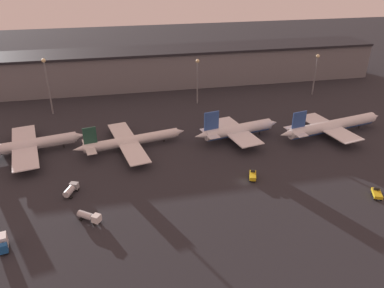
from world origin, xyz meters
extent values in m
plane|color=#26262B|center=(0.00, 0.00, 0.00)|extent=(600.00, 600.00, 0.00)
cube|color=slate|center=(0.00, 105.19, 9.32)|extent=(215.00, 22.54, 18.64)
cube|color=black|center=(0.00, 105.19, 19.24)|extent=(215.00, 24.54, 1.20)
cylinder|color=silver|center=(-71.29, 34.85, 3.65)|extent=(33.69, 10.40, 3.84)
cylinder|color=silver|center=(-71.29, 34.85, 2.97)|extent=(31.93, 9.50, 3.26)
cone|color=silver|center=(-53.70, 38.40, 3.65)|extent=(5.23, 4.48, 3.65)
cube|color=silver|center=(-72.94, 34.52, 3.17)|extent=(15.60, 38.04, 0.36)
cylinder|color=gray|center=(-74.01, 44.90, 1.86)|extent=(4.56, 2.90, 2.11)
cylinder|color=gray|center=(-69.90, 24.54, 1.86)|extent=(4.56, 2.90, 2.11)
cylinder|color=black|center=(-59.77, 37.18, 0.86)|extent=(0.50, 0.50, 1.73)
cylinder|color=black|center=(-73.24, 36.03, 0.86)|extent=(0.50, 0.50, 1.73)
cylinder|color=black|center=(-72.64, 33.02, 0.86)|extent=(0.50, 0.50, 1.73)
cylinder|color=white|center=(-34.03, 31.46, 3.23)|extent=(36.13, 10.48, 3.40)
cylinder|color=#ADB2B7|center=(-34.03, 31.46, 2.64)|extent=(34.26, 9.62, 2.89)
cone|color=white|center=(-15.30, 35.23, 3.23)|extent=(4.64, 3.97, 3.23)
cone|color=white|center=(-52.93, 27.65, 3.49)|extent=(5.57, 3.84, 2.89)
cube|color=#1E4738|center=(-48.93, 28.46, 8.04)|extent=(4.75, 1.33, 6.21)
cube|color=white|center=(-49.64, 28.31, 3.74)|extent=(5.93, 13.54, 0.24)
cube|color=white|center=(-35.81, 31.10, 2.81)|extent=(14.54, 37.23, 0.36)
cylinder|color=gray|center=(-36.76, 41.32, 1.62)|extent=(4.04, 2.57, 1.87)
cylinder|color=gray|center=(-32.73, 21.30, 1.62)|extent=(4.04, 2.57, 1.87)
cylinder|color=black|center=(-21.62, 33.96, 0.77)|extent=(0.50, 0.50, 1.53)
cylinder|color=black|center=(-36.07, 32.43, 0.77)|extent=(0.50, 0.50, 1.53)
cylinder|color=black|center=(-35.54, 29.77, 0.77)|extent=(0.50, 0.50, 1.53)
cylinder|color=white|center=(7.64, 30.73, 4.08)|extent=(28.76, 9.83, 4.29)
cylinder|color=#2D519E|center=(7.64, 30.73, 3.33)|extent=(27.24, 8.92, 3.65)
cone|color=white|center=(22.86, 33.79, 4.08)|extent=(5.85, 5.01, 4.08)
cone|color=white|center=(-7.79, 27.62, 4.40)|extent=(7.03, 4.85, 3.65)
cube|color=#2D519E|center=(-4.08, 28.37, 9.82)|extent=(5.97, 1.58, 7.20)
cube|color=white|center=(-4.64, 28.25, 4.72)|extent=(6.16, 10.52, 0.24)
cube|color=white|center=(6.24, 30.45, 3.54)|extent=(14.67, 28.74, 0.36)
cylinder|color=gray|center=(5.57, 38.14, 2.11)|extent=(5.09, 3.25, 2.36)
cylinder|color=gray|center=(8.60, 23.09, 2.11)|extent=(5.09, 3.25, 2.36)
cylinder|color=black|center=(17.41, 32.70, 0.97)|extent=(0.50, 0.50, 1.93)
cylinder|color=black|center=(5.90, 32.13, 0.97)|extent=(0.50, 0.50, 1.93)
cylinder|color=black|center=(6.58, 28.77, 0.97)|extent=(0.50, 0.50, 1.93)
cylinder|color=white|center=(46.27, 26.68, 4.11)|extent=(41.80, 12.49, 4.33)
cylinder|color=#2D519E|center=(46.27, 26.68, 3.36)|extent=(39.63, 11.45, 3.68)
cone|color=white|center=(68.02, 31.06, 4.11)|extent=(5.91, 5.06, 4.11)
cone|color=white|center=(24.31, 22.26, 4.44)|extent=(7.09, 4.89, 3.68)
cube|color=#2D519E|center=(29.07, 23.22, 9.52)|extent=(6.02, 1.59, 6.48)
cube|color=white|center=(28.25, 23.05, 4.76)|extent=(6.27, 10.90, 0.24)
cube|color=white|center=(44.23, 26.27, 3.57)|extent=(14.96, 29.77, 0.36)
cylinder|color=gray|center=(43.88, 34.33, 2.13)|extent=(5.14, 3.28, 2.38)
cylinder|color=gray|center=(47.03, 18.71, 2.13)|extent=(5.14, 3.28, 2.38)
cylinder|color=black|center=(60.60, 29.57, 0.97)|extent=(0.50, 0.50, 1.95)
cylinder|color=black|center=(43.88, 27.97, 0.97)|extent=(0.50, 0.50, 1.95)
cylinder|color=black|center=(44.57, 24.57, 0.97)|extent=(0.50, 0.50, 1.95)
cube|color=#9EA3A8|center=(-53.64, 6.32, 1.70)|extent=(3.04, 2.65, 1.96)
cylinder|color=#B7B7BC|center=(-54.95, 3.23, 1.76)|extent=(3.47, 4.48, 2.08)
cylinder|color=black|center=(-54.62, 6.45, 0.45)|extent=(0.94, 1.08, 0.90)
cylinder|color=black|center=(-52.86, 5.71, 0.45)|extent=(0.94, 1.08, 0.90)
cylinder|color=black|center=(-56.22, 2.67, 0.45)|extent=(0.94, 1.08, 0.90)
cylinder|color=black|center=(-54.47, 1.93, 0.45)|extent=(0.94, 1.08, 0.90)
cube|color=gold|center=(36.46, -16.03, 1.19)|extent=(4.21, 5.59, 0.94)
cube|color=black|center=(36.98, -14.87, 2.06)|extent=(1.78, 1.31, 0.80)
cylinder|color=black|center=(36.32, -14.19, 0.45)|extent=(0.90, 1.06, 0.90)
cylinder|color=black|center=(37.93, -14.91, 0.45)|extent=(0.90, 1.06, 0.90)
cylinder|color=black|center=(35.00, -17.15, 0.45)|extent=(0.90, 1.06, 0.90)
cylinder|color=black|center=(36.60, -17.87, 0.45)|extent=(0.90, 1.06, 0.90)
cube|color=white|center=(-46.56, -11.70, 1.77)|extent=(2.86, 2.89, 2.11)
cylinder|color=#B7B7BC|center=(-49.57, -9.49, 1.67)|extent=(4.70, 4.15, 1.90)
cylinder|color=black|center=(-46.32, -10.89, 0.45)|extent=(1.04, 0.96, 0.90)
cylinder|color=black|center=(-47.26, -12.17, 0.45)|extent=(1.04, 0.96, 0.90)
cylinder|color=black|center=(-50.02, -8.18, 0.45)|extent=(1.04, 0.96, 0.90)
cylinder|color=black|center=(-50.95, -9.46, 0.45)|extent=(1.04, 0.96, 0.90)
cube|color=#195199|center=(-68.70, -19.12, 1.90)|extent=(2.43, 1.92, 2.36)
cube|color=silver|center=(-69.27, -16.46, 2.30)|extent=(2.76, 3.50, 3.15)
cylinder|color=black|center=(-67.94, -18.80, 0.45)|extent=(0.72, 0.99, 0.90)
cylinder|color=black|center=(-69.53, -19.14, 0.45)|extent=(0.72, 0.99, 0.90)
cylinder|color=black|center=(-68.61, -15.66, 0.45)|extent=(0.72, 0.99, 0.90)
cylinder|color=black|center=(-70.20, -15.99, 0.45)|extent=(0.72, 0.99, 0.90)
cube|color=gold|center=(3.01, 1.12, 1.34)|extent=(3.64, 5.37, 1.24)
cube|color=black|center=(3.43, 2.29, 2.36)|extent=(1.61, 1.15, 0.80)
cylinder|color=black|center=(2.81, 2.88, 0.45)|extent=(0.79, 1.02, 0.90)
cylinder|color=black|center=(4.28, 2.35, 0.45)|extent=(0.79, 1.02, 0.90)
cylinder|color=black|center=(1.74, -0.11, 0.45)|extent=(0.79, 1.02, 0.90)
cylinder|color=black|center=(3.21, -0.64, 0.45)|extent=(0.79, 1.02, 0.90)
cylinder|color=slate|center=(-67.70, 72.48, 12.13)|extent=(0.70, 0.70, 24.26)
sphere|color=beige|center=(-67.70, 72.48, 24.86)|extent=(1.80, 1.80, 1.80)
cylinder|color=slate|center=(0.21, 72.48, 10.21)|extent=(0.70, 0.70, 20.43)
sphere|color=beige|center=(0.21, 72.48, 21.03)|extent=(1.80, 1.80, 1.80)
cylinder|color=slate|center=(61.73, 72.48, 9.80)|extent=(0.70, 0.70, 19.61)
sphere|color=beige|center=(61.73, 72.48, 20.21)|extent=(1.80, 1.80, 1.80)
camera|label=1|loc=(-37.63, -96.54, 66.28)|focal=35.00mm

